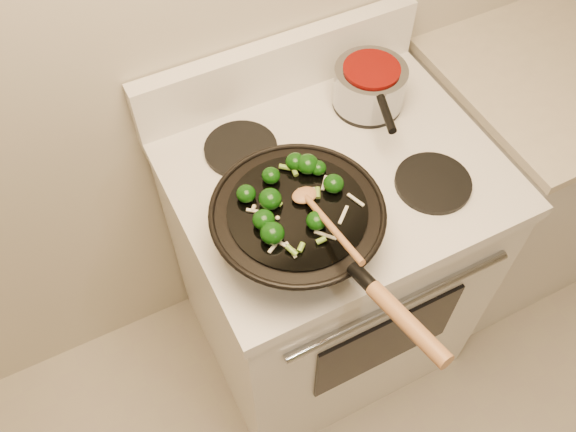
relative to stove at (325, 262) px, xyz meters
name	(u,v)px	position (x,y,z in m)	size (l,w,h in m)	color
stove	(325,262)	(0.00, 0.00, 0.00)	(0.78, 0.67, 1.08)	white
counter_unit	(532,165)	(0.82, 0.03, -0.01)	(0.77, 0.62, 0.91)	silver
wok	(298,225)	(-0.18, -0.16, 0.52)	(0.37, 0.61, 0.17)	black
stirfry	(290,192)	(-0.18, -0.12, 0.59)	(0.23, 0.23, 0.04)	#0B3508
wooden_spoon	(320,213)	(-0.15, -0.20, 0.60)	(0.05, 0.25, 0.08)	#A36C40
saucepan	(370,85)	(0.18, 0.15, 0.52)	(0.18, 0.29, 0.11)	gray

